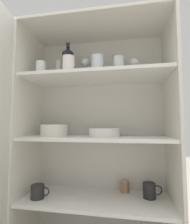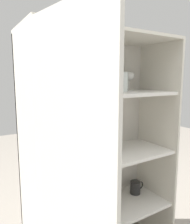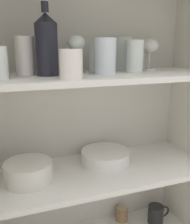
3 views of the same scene
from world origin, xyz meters
name	(u,v)px [view 1 (image 1 of 3)]	position (x,y,z in m)	size (l,w,h in m)	color
cupboard_back_panel	(100,135)	(0.00, 0.37, 0.73)	(0.96, 0.02, 1.46)	silver
cupboard_side_left	(29,136)	(-0.47, 0.18, 0.73)	(0.02, 0.40, 1.46)	silver
cupboard_side_right	(173,138)	(0.47, 0.18, 0.73)	(0.02, 0.40, 1.46)	silver
cupboard_top_panel	(96,28)	(0.00, 0.18, 1.47)	(0.96, 0.40, 0.02)	silver
shelf_board_lower	(96,200)	(0.00, 0.18, 0.34)	(0.92, 0.36, 0.02)	white
shelf_board_middle	(96,138)	(0.00, 0.18, 0.72)	(0.92, 0.36, 0.02)	white
shelf_board_upper	(96,78)	(0.00, 0.18, 1.12)	(0.92, 0.36, 0.02)	white
tumbler_glass_0	(41,69)	(-0.36, 0.13, 1.18)	(0.07, 0.07, 0.10)	white
tumbler_glass_1	(68,64)	(-0.15, 0.05, 1.18)	(0.07, 0.07, 0.09)	silver
tumbler_glass_2	(119,66)	(0.15, 0.19, 1.19)	(0.07, 0.07, 0.13)	white
tumbler_glass_3	(99,72)	(0.01, 0.26, 1.18)	(0.06, 0.06, 0.11)	white
tumbler_glass_4	(60,71)	(-0.27, 0.23, 1.20)	(0.07, 0.07, 0.14)	silver
tumbler_glass_5	(97,66)	(0.01, 0.16, 1.20)	(0.08, 0.08, 0.13)	white
tumbler_glass_6	(119,70)	(0.15, 0.30, 1.20)	(0.08, 0.08, 0.14)	white
wine_glass_0	(86,64)	(-0.08, 0.22, 1.23)	(0.07, 0.07, 0.14)	white
wine_glass_1	(134,64)	(0.26, 0.25, 1.23)	(0.08, 0.08, 0.13)	white
wine_bottle	(68,63)	(-0.20, 0.18, 1.24)	(0.08, 0.08, 0.25)	black
plate_stack_white	(105,132)	(0.05, 0.24, 0.76)	(0.21, 0.21, 0.05)	white
mixing_bowl_large	(54,130)	(-0.29, 0.18, 0.77)	(0.18, 0.18, 0.08)	silver
coffee_mug_primary	(150,190)	(0.34, 0.24, 0.39)	(0.12, 0.08, 0.09)	black
coffee_mug_extra_1	(38,192)	(-0.36, 0.11, 0.39)	(0.12, 0.08, 0.08)	black
storage_jar	(125,186)	(0.18, 0.31, 0.39)	(0.06, 0.06, 0.08)	#99704C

